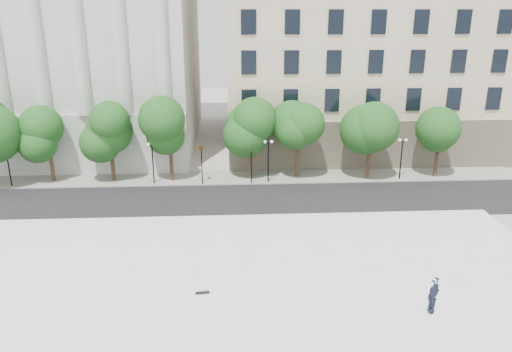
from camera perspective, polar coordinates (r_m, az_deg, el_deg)
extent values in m
plane|color=#A8A69E|center=(26.52, -7.42, -17.49)|extent=(160.00, 160.00, 0.00)
cube|color=white|center=(28.87, -7.02, -13.61)|extent=(44.00, 22.00, 0.45)
cube|color=black|center=(42.37, -5.76, -2.94)|extent=(60.00, 8.00, 0.02)
cube|color=gray|center=(47.97, -5.47, -0.23)|extent=(60.00, 4.00, 0.12)
cube|color=#B7B7B2|center=(63.36, -21.40, 14.73)|extent=(30.00, 26.00, 25.00)
cube|color=beige|center=(63.13, 13.75, 13.62)|extent=(36.00, 26.00, 21.00)
cylinder|color=black|center=(45.85, -6.21, 1.06)|extent=(0.10, 0.10, 3.50)
imported|color=black|center=(45.26, -6.30, 3.62)|extent=(0.89, 1.89, 0.75)
cylinder|color=black|center=(45.82, -0.55, 1.16)|extent=(0.10, 0.10, 3.50)
imported|color=black|center=(45.23, -0.56, 3.70)|extent=(0.99, 1.74, 0.69)
imported|color=black|center=(28.41, 19.39, -14.05)|extent=(1.78, 2.05, 0.55)
cube|color=black|center=(28.73, -6.15, -13.12)|extent=(0.80, 0.27, 0.08)
cylinder|color=#382619|center=(50.32, -22.26, 0.87)|extent=(0.36, 0.36, 2.69)
sphere|color=#113C14|center=(49.41, -22.78, 4.90)|extent=(3.46, 3.46, 3.46)
cylinder|color=#382619|center=(48.61, -16.03, 0.88)|extent=(0.36, 0.36, 2.57)
sphere|color=#113C14|center=(47.69, -16.40, 4.88)|extent=(3.67, 3.67, 3.67)
cylinder|color=#382619|center=(47.30, -9.62, 0.97)|extent=(0.36, 0.36, 2.73)
sphere|color=#113C14|center=(46.32, -9.87, 5.33)|extent=(4.06, 4.06, 4.06)
cylinder|color=#382619|center=(47.01, -0.64, 1.39)|extent=(0.36, 0.36, 3.14)
sphere|color=#113C14|center=(45.91, -0.66, 6.47)|extent=(3.64, 3.64, 3.64)
cylinder|color=#382619|center=(47.91, 4.72, 1.56)|extent=(0.36, 0.36, 2.97)
sphere|color=#113C14|center=(46.88, 4.85, 6.27)|extent=(4.23, 4.23, 4.23)
cylinder|color=#382619|center=(48.31, 12.68, 1.36)|extent=(0.36, 0.36, 3.07)
sphere|color=#113C14|center=(47.26, 13.04, 6.18)|extent=(4.00, 4.00, 4.00)
cylinder|color=#382619|center=(50.75, 19.85, 1.16)|extent=(0.36, 0.36, 2.46)
sphere|color=#113C14|center=(49.91, 20.27, 4.81)|extent=(3.67, 3.67, 3.67)
cylinder|color=black|center=(50.15, -26.42, 0.94)|extent=(0.12, 0.12, 3.88)
cube|color=black|center=(49.66, -26.74, 3.07)|extent=(0.60, 0.06, 0.06)
sphere|color=white|center=(49.75, -27.07, 3.17)|extent=(0.28, 0.28, 0.28)
sphere|color=white|center=(49.51, -26.44, 3.20)|extent=(0.28, 0.28, 0.28)
cylinder|color=black|center=(46.56, -11.68, 1.22)|extent=(0.12, 0.12, 3.76)
cube|color=black|center=(46.04, -11.84, 3.46)|extent=(0.60, 0.06, 0.06)
sphere|color=white|center=(46.07, -12.22, 3.57)|extent=(0.28, 0.28, 0.28)
sphere|color=white|center=(45.97, -11.48, 3.59)|extent=(0.28, 0.28, 0.28)
cylinder|color=black|center=(46.15, 1.41, 1.51)|extent=(0.12, 0.12, 3.85)
cube|color=black|center=(45.62, 1.43, 3.82)|extent=(0.60, 0.06, 0.06)
sphere|color=white|center=(45.57, 1.05, 3.94)|extent=(0.28, 0.28, 0.28)
sphere|color=white|center=(45.61, 1.80, 3.95)|extent=(0.28, 0.28, 0.28)
cylinder|color=black|center=(48.73, 16.23, 1.67)|extent=(0.12, 0.12, 3.82)
cube|color=black|center=(48.23, 16.43, 3.84)|extent=(0.60, 0.06, 0.06)
sphere|color=white|center=(48.10, 16.11, 3.96)|extent=(0.28, 0.28, 0.28)
sphere|color=white|center=(48.30, 16.78, 3.95)|extent=(0.28, 0.28, 0.28)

